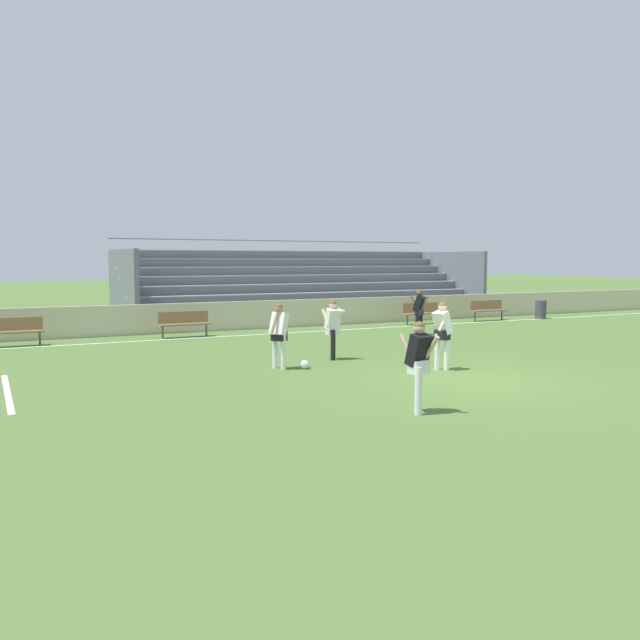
{
  "coord_description": "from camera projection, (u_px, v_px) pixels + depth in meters",
  "views": [
    {
      "loc": [
        -9.77,
        -11.32,
        2.69
      ],
      "look_at": [
        -1.17,
        5.4,
        0.98
      ],
      "focal_mm": 36.77,
      "sensor_mm": 36.0,
      "label": 1
    }
  ],
  "objects": [
    {
      "name": "bench_centre_sideline",
      "position": [
        422.0,
        311.0,
        27.67
      ],
      "size": [
        1.8,
        0.4,
        0.9
      ],
      "color": "olive",
      "rests_on": "ground"
    },
    {
      "name": "player_white_pressing_high",
      "position": [
        333.0,
        325.0,
        17.78
      ],
      "size": [
        0.44,
        0.57,
        1.61
      ],
      "color": "black",
      "rests_on": "ground"
    },
    {
      "name": "ground_plane",
      "position": [
        476.0,
        380.0,
        14.72
      ],
      "size": [
        160.0,
        160.0,
        0.0
      ],
      "primitive_type": "plane",
      "color": "#4C6B30"
    },
    {
      "name": "bench_near_bin",
      "position": [
        487.0,
        308.0,
        29.32
      ],
      "size": [
        1.8,
        0.4,
        0.9
      ],
      "color": "olive",
      "rests_on": "ground"
    },
    {
      "name": "soccer_ball",
      "position": [
        305.0,
        365.0,
        16.27
      ],
      "size": [
        0.22,
        0.22,
        0.22
      ],
      "primitive_type": "sphere",
      "color": "white",
      "rests_on": "ground"
    },
    {
      "name": "field_line_sideline",
      "position": [
        282.0,
        333.0,
        24.25
      ],
      "size": [
        44.0,
        0.12,
        0.01
      ],
      "primitive_type": "cube",
      "color": "white",
      "rests_on": "ground"
    },
    {
      "name": "trash_bin",
      "position": [
        541.0,
        309.0,
        30.33
      ],
      "size": [
        0.5,
        0.5,
        0.85
      ],
      "primitive_type": "cylinder",
      "color": "#3D424C",
      "rests_on": "ground"
    },
    {
      "name": "player_dark_challenging",
      "position": [
        419.0,
        308.0,
        23.67
      ],
      "size": [
        0.53,
        0.64,
        1.64
      ],
      "color": "black",
      "rests_on": "ground"
    },
    {
      "name": "field_line_penalty_mark",
      "position": [
        7.0,
        392.0,
        13.4
      ],
      "size": [
        0.12,
        4.4,
        0.01
      ],
      "primitive_type": "cube",
      "color": "white",
      "rests_on": "ground"
    },
    {
      "name": "bleacher_stand",
      "position": [
        307.0,
        283.0,
        31.17
      ],
      "size": [
        17.27,
        5.75,
        3.72
      ],
      "color": "#9EA3AD",
      "rests_on": "ground"
    },
    {
      "name": "player_white_wide_right",
      "position": [
        442.0,
        329.0,
        16.09
      ],
      "size": [
        0.55,
        0.47,
        1.68
      ],
      "color": "white",
      "rests_on": "ground"
    },
    {
      "name": "bench_far_right",
      "position": [
        184.0,
        322.0,
        23.02
      ],
      "size": [
        1.8,
        0.4,
        0.9
      ],
      "color": "olive",
      "rests_on": "ground"
    },
    {
      "name": "bench_near_wall_gap",
      "position": [
        12.0,
        329.0,
        20.52
      ],
      "size": [
        1.8,
        0.4,
        0.9
      ],
      "color": "olive",
      "rests_on": "ground"
    },
    {
      "name": "sideline_wall",
      "position": [
        262.0,
        315.0,
        25.93
      ],
      "size": [
        48.0,
        0.16,
        1.1
      ],
      "primitive_type": "cube",
      "color": "beige",
      "rests_on": "ground"
    },
    {
      "name": "player_dark_deep_cover",
      "position": [
        419.0,
        359.0,
        11.53
      ],
      "size": [
        0.46,
        0.65,
        1.63
      ],
      "color": "white",
      "rests_on": "ground"
    },
    {
      "name": "player_white_dropping_back",
      "position": [
        279.0,
        330.0,
        16.22
      ],
      "size": [
        0.64,
        0.52,
        1.63
      ],
      "color": "white",
      "rests_on": "ground"
    }
  ]
}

